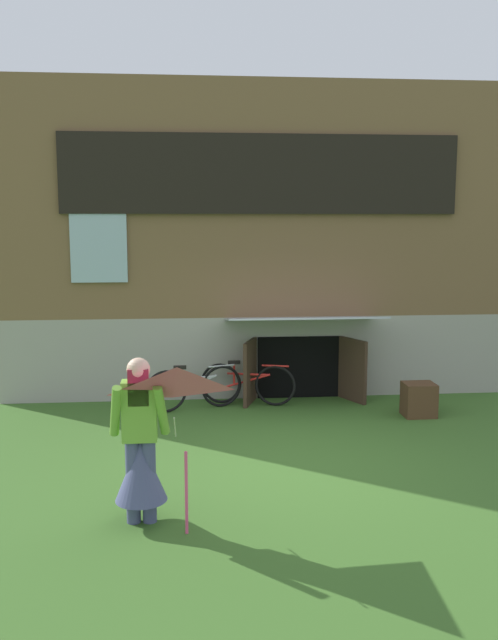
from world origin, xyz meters
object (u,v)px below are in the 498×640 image
(bicycle_silver, at_px, (194,388))
(wooden_crate, at_px, (419,400))
(person, at_px, (140,454))
(bicycle_red, at_px, (248,383))
(kite, at_px, (178,413))

(bicycle_silver, xyz_separation_m, wooden_crate, (3.44, -0.67, -0.10))
(person, bearing_deg, wooden_crate, 43.79)
(bicycle_red, xyz_separation_m, bicycle_silver, (-0.87, -0.23, 0.01))
(bicycle_red, relative_size, wooden_crate, 2.96)
(kite, height_order, bicycle_red, kite)
(bicycle_silver, distance_m, wooden_crate, 3.51)
(person, bearing_deg, kite, -53.67)
(kite, bearing_deg, person, 122.84)
(person, bearing_deg, bicycle_silver, 85.49)
(bicycle_silver, bearing_deg, bicycle_red, -1.93)
(wooden_crate, bearing_deg, bicycle_silver, 169.02)
(kite, height_order, wooden_crate, kite)
(person, height_order, bicycle_red, person)
(person, relative_size, bicycle_silver, 1.09)
(bicycle_red, bearing_deg, bicycle_silver, -149.70)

